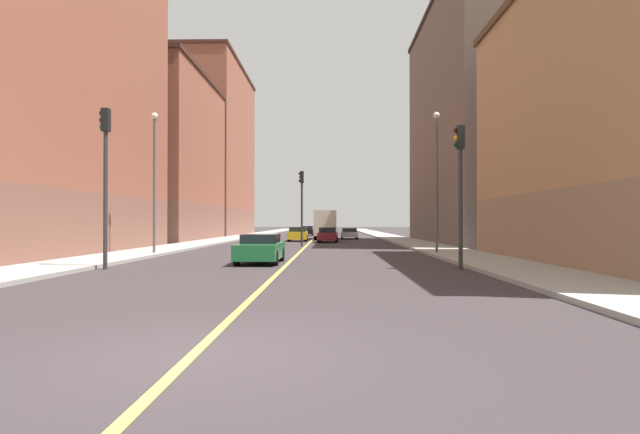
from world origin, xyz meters
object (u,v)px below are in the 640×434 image
at_px(car_green, 260,249).
at_px(building_right_midblock, 149,157).
at_px(building_left_mid, 496,124).
at_px(street_lamp_left_near, 437,168).
at_px(street_lamp_right_near, 154,169).
at_px(box_truck, 325,224).
at_px(traffic_light_left_near, 460,176).
at_px(traffic_light_median_far, 302,197).
at_px(car_black, 307,231).
at_px(building_right_distant, 202,151).
at_px(car_yellow, 298,234).
at_px(traffic_light_right_near, 105,166).
at_px(car_maroon, 328,235).
at_px(car_white, 349,233).

bearing_deg(car_green, building_right_midblock, 117.66).
xyz_separation_m(building_left_mid, street_lamp_left_near, (-8.47, -16.41, -5.58)).
height_order(building_right_midblock, street_lamp_right_near, building_right_midblock).
bearing_deg(box_truck, car_green, -94.49).
height_order(traffic_light_left_near, traffic_light_median_far, traffic_light_median_far).
bearing_deg(car_black, street_lamp_left_near, -78.11).
bearing_deg(traffic_light_median_far, building_right_distant, 115.22).
xyz_separation_m(traffic_light_median_far, car_black, (-1.04, 33.41, -3.08)).
xyz_separation_m(car_yellow, car_green, (0.03, -27.13, -0.03)).
height_order(traffic_light_right_near, traffic_light_median_far, traffic_light_right_near).
xyz_separation_m(building_left_mid, car_maroon, (-14.69, 1.94, -9.77)).
bearing_deg(building_right_midblock, car_green, -62.34).
relative_size(car_maroon, car_green, 0.99).
xyz_separation_m(traffic_light_right_near, car_white, (10.79, 37.56, -3.42)).
bearing_deg(car_maroon, box_truck, 92.22).
distance_m(building_left_mid, car_maroon, 17.75).
relative_size(car_green, box_truck, 0.54).
relative_size(traffic_light_right_near, traffic_light_median_far, 1.09).
bearing_deg(building_right_midblock, building_right_distant, 90.00).
distance_m(building_right_midblock, traffic_light_left_near, 39.69).
xyz_separation_m(street_lamp_left_near, street_lamp_right_near, (-15.69, -0.91, -0.09)).
bearing_deg(traffic_light_median_far, street_lamp_right_near, -123.62).
bearing_deg(building_right_midblock, traffic_light_median_far, -36.97).
bearing_deg(traffic_light_median_far, traffic_light_right_near, -108.18).
bearing_deg(traffic_light_left_near, building_left_mid, 69.88).
relative_size(traffic_light_median_far, car_green, 1.34).
distance_m(car_yellow, car_white, 8.95).
distance_m(traffic_light_right_near, car_black, 53.67).
height_order(building_left_mid, box_truck, building_left_mid).
height_order(car_yellow, car_white, car_yellow).
xyz_separation_m(traffic_light_median_far, street_lamp_left_near, (8.18, -10.38, 1.15)).
bearing_deg(car_maroon, building_right_midblock, 167.24).
relative_size(traffic_light_median_far, box_truck, 0.73).
distance_m(car_maroon, car_black, 25.62).
bearing_deg(building_right_distant, street_lamp_right_near, -79.39).
height_order(building_right_distant, traffic_light_right_near, building_right_distant).
relative_size(street_lamp_right_near, car_green, 1.81).
relative_size(traffic_light_left_near, car_black, 1.23).
relative_size(traffic_light_left_near, car_green, 1.30).
bearing_deg(car_black, traffic_light_left_near, -81.25).
xyz_separation_m(car_yellow, box_truck, (2.59, 5.45, 0.96)).
distance_m(building_right_midblock, street_lamp_left_near, 33.13).
bearing_deg(traffic_light_median_far, building_right_midblock, 143.03).
distance_m(traffic_light_left_near, car_maroon, 28.47).
bearing_deg(car_black, building_left_mid, -57.14).
xyz_separation_m(street_lamp_left_near, box_truck, (-6.53, 26.24, -3.24)).
bearing_deg(traffic_light_right_near, car_white, 73.97).
bearing_deg(car_white, car_black, 108.65).
xyz_separation_m(traffic_light_left_near, street_lamp_right_near, (-14.67, 8.57, 1.18)).
bearing_deg(car_yellow, traffic_light_right_near, -100.47).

